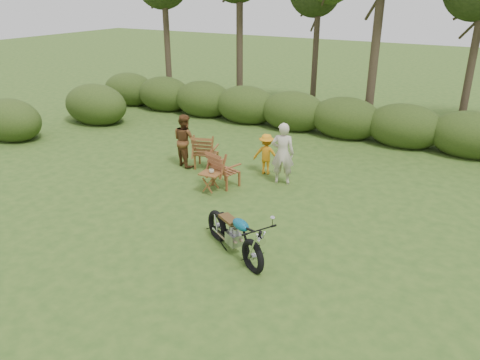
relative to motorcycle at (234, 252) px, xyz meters
The scene contains 10 objects.
ground 0.64m from the motorcycle, 154.92° to the right, with size 80.00×80.00×0.00m, color #2C4A18.
tree_line 10.20m from the motorcycle, 90.47° to the left, with size 22.52×11.62×8.14m.
motorcycle is the anchor object (origin of this frame).
lawn_chair_right 3.39m from the motorcycle, 124.07° to the left, with size 0.69×0.69×1.00m, color brown, non-canonical shape.
lawn_chair_left 4.83m from the motorcycle, 130.04° to the left, with size 0.71×0.71×1.03m, color brown, non-canonical shape.
side_table 3.01m from the motorcycle, 131.93° to the left, with size 0.53×0.44×0.54m, color brown, non-canonical shape.
cup 3.05m from the motorcycle, 131.37° to the left, with size 0.13×0.13×0.10m, color beige.
adult_a 3.79m from the motorcycle, 100.61° to the left, with size 0.61×0.40×1.68m, color beige.
adult_b 5.16m from the motorcycle, 136.52° to the left, with size 0.75×0.58×1.54m, color brown.
child 4.36m from the motorcycle, 108.44° to the left, with size 0.75×0.43×1.16m, color orange.
Camera 1 is at (4.69, -6.67, 4.92)m, focal length 35.00 mm.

